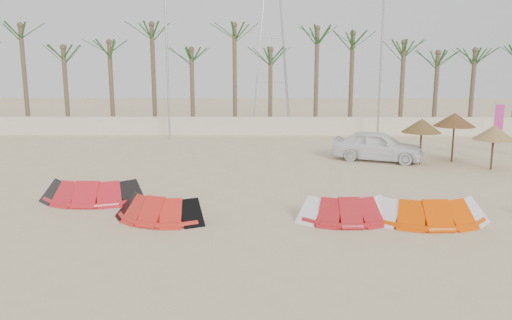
{
  "coord_description": "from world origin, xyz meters",
  "views": [
    {
      "loc": [
        0.23,
        -13.27,
        5.05
      ],
      "look_at": [
        0.0,
        6.0,
        1.3
      ],
      "focal_mm": 35.0,
      "sensor_mm": 36.0,
      "label": 1
    }
  ],
  "objects_px": {
    "parasol_left": "(422,126)",
    "kite_red_right": "(346,207)",
    "parasol_mid": "(494,133)",
    "car": "(378,146)",
    "kite_red_left": "(94,189)",
    "kite_orange": "(428,208)",
    "parasol_right": "(455,120)",
    "kite_red_mid": "(160,206)"
  },
  "relations": [
    {
      "from": "parasol_mid",
      "to": "kite_red_right",
      "type": "bearing_deg",
      "value": -136.51
    },
    {
      "from": "kite_red_left",
      "to": "parasol_mid",
      "type": "xyz_separation_m",
      "value": [
        17.33,
        5.58,
        1.38
      ]
    },
    {
      "from": "kite_red_mid",
      "to": "car",
      "type": "xyz_separation_m",
      "value": [
        9.43,
        10.05,
        0.37
      ]
    },
    {
      "from": "kite_orange",
      "to": "parasol_left",
      "type": "bearing_deg",
      "value": 74.2
    },
    {
      "from": "car",
      "to": "kite_red_left",
      "type": "bearing_deg",
      "value": 143.82
    },
    {
      "from": "parasol_mid",
      "to": "car",
      "type": "distance_m",
      "value": 5.53
    },
    {
      "from": "kite_red_left",
      "to": "parasol_left",
      "type": "height_order",
      "value": "parasol_left"
    },
    {
      "from": "kite_orange",
      "to": "parasol_right",
      "type": "xyz_separation_m",
      "value": [
        4.49,
        9.92,
        1.77
      ]
    },
    {
      "from": "kite_red_left",
      "to": "parasol_left",
      "type": "xyz_separation_m",
      "value": [
        14.29,
        6.85,
        1.55
      ]
    },
    {
      "from": "parasol_mid",
      "to": "kite_red_left",
      "type": "bearing_deg",
      "value": -162.16
    },
    {
      "from": "car",
      "to": "parasol_left",
      "type": "bearing_deg",
      "value": -94.27
    },
    {
      "from": "kite_red_left",
      "to": "car",
      "type": "xyz_separation_m",
      "value": [
        12.36,
        7.79,
        0.37
      ]
    },
    {
      "from": "parasol_left",
      "to": "parasol_mid",
      "type": "height_order",
      "value": "parasol_left"
    },
    {
      "from": "car",
      "to": "parasol_mid",
      "type": "bearing_deg",
      "value": -92.37
    },
    {
      "from": "kite_red_right",
      "to": "car",
      "type": "distance_m",
      "value": 10.6
    },
    {
      "from": "parasol_right",
      "to": "car",
      "type": "bearing_deg",
      "value": 176.44
    },
    {
      "from": "parasol_mid",
      "to": "car",
      "type": "xyz_separation_m",
      "value": [
        -4.97,
        2.21,
        -1.01
      ]
    },
    {
      "from": "parasol_left",
      "to": "parasol_mid",
      "type": "xyz_separation_m",
      "value": [
        3.03,
        -1.27,
        -0.17
      ]
    },
    {
      "from": "kite_orange",
      "to": "car",
      "type": "distance_m",
      "value": 10.18
    },
    {
      "from": "kite_red_left",
      "to": "kite_orange",
      "type": "distance_m",
      "value": 11.92
    },
    {
      "from": "kite_red_left",
      "to": "kite_red_right",
      "type": "distance_m",
      "value": 9.33
    },
    {
      "from": "kite_red_mid",
      "to": "kite_red_right",
      "type": "xyz_separation_m",
      "value": [
        6.12,
        -0.02,
        0.0
      ]
    },
    {
      "from": "kite_red_right",
      "to": "parasol_mid",
      "type": "bearing_deg",
      "value": 43.49
    },
    {
      "from": "kite_red_right",
      "to": "parasol_left",
      "type": "xyz_separation_m",
      "value": [
        5.24,
        9.12,
        1.55
      ]
    },
    {
      "from": "parasol_mid",
      "to": "kite_red_mid",
      "type": "bearing_deg",
      "value": -151.45
    },
    {
      "from": "parasol_left",
      "to": "kite_red_right",
      "type": "bearing_deg",
      "value": -119.89
    },
    {
      "from": "kite_red_left",
      "to": "kite_red_right",
      "type": "xyz_separation_m",
      "value": [
        9.05,
        -2.28,
        -0.0
      ]
    },
    {
      "from": "parasol_left",
      "to": "kite_red_mid",
      "type": "bearing_deg",
      "value": -141.31
    },
    {
      "from": "kite_red_right",
      "to": "parasol_left",
      "type": "distance_m",
      "value": 10.64
    },
    {
      "from": "kite_red_left",
      "to": "kite_orange",
      "type": "bearing_deg",
      "value": -11.45
    },
    {
      "from": "parasol_mid",
      "to": "car",
      "type": "height_order",
      "value": "parasol_mid"
    },
    {
      "from": "kite_red_right",
      "to": "parasol_right",
      "type": "relative_size",
      "value": 1.24
    },
    {
      "from": "kite_red_left",
      "to": "parasol_mid",
      "type": "height_order",
      "value": "parasol_mid"
    },
    {
      "from": "kite_red_right",
      "to": "kite_orange",
      "type": "bearing_deg",
      "value": -1.99
    },
    {
      "from": "parasol_left",
      "to": "kite_red_left",
      "type": "bearing_deg",
      "value": -154.4
    },
    {
      "from": "parasol_right",
      "to": "parasol_left",
      "type": "bearing_deg",
      "value": -159.56
    },
    {
      "from": "kite_red_mid",
      "to": "car",
      "type": "height_order",
      "value": "car"
    },
    {
      "from": "parasol_right",
      "to": "parasol_mid",
      "type": "bearing_deg",
      "value": -59.76
    },
    {
      "from": "parasol_mid",
      "to": "kite_orange",
      "type": "bearing_deg",
      "value": -125.38
    },
    {
      "from": "kite_orange",
      "to": "parasol_mid",
      "type": "relative_size",
      "value": 1.71
    },
    {
      "from": "kite_red_mid",
      "to": "parasol_left",
      "type": "distance_m",
      "value": 14.65
    },
    {
      "from": "kite_red_mid",
      "to": "parasol_right",
      "type": "xyz_separation_m",
      "value": [
        13.25,
        9.81,
        1.78
      ]
    }
  ]
}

